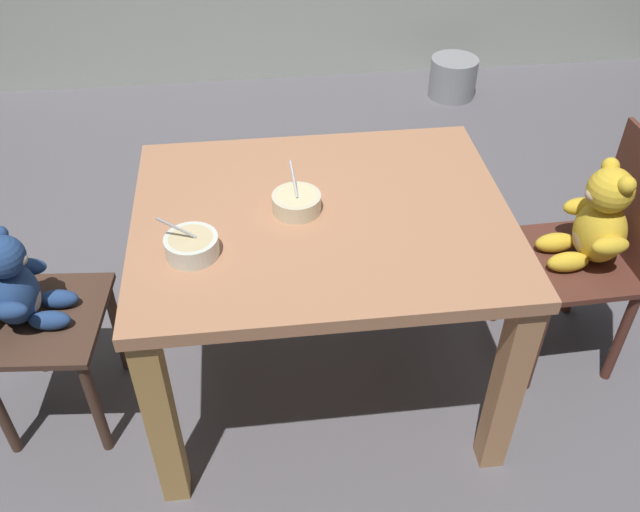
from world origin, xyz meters
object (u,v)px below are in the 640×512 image
(teddy_chair_near_left, at_px, (19,298))
(porridge_bowl_cream_center, at_px, (297,202))
(porridge_bowl_white_near_left, at_px, (192,246))
(teddy_chair_near_right, at_px, (595,234))
(metal_pail, at_px, (453,77))
(dining_table, at_px, (322,246))

(teddy_chair_near_left, xyz_separation_m, porridge_bowl_cream_center, (0.87, 0.04, 0.26))
(teddy_chair_near_left, xyz_separation_m, porridge_bowl_white_near_left, (0.56, -0.13, 0.26))
(teddy_chair_near_right, height_order, metal_pail, teddy_chair_near_right)
(dining_table, bearing_deg, metal_pail, 63.55)
(dining_table, bearing_deg, teddy_chair_near_right, 3.35)
(teddy_chair_near_right, bearing_deg, metal_pail, -95.30)
(porridge_bowl_white_near_left, distance_m, porridge_bowl_cream_center, 0.35)
(teddy_chair_near_left, bearing_deg, dining_table, 6.17)
(teddy_chair_near_left, relative_size, teddy_chair_near_right, 1.05)
(teddy_chair_near_right, xyz_separation_m, porridge_bowl_white_near_left, (-1.32, -0.21, 0.24))
(metal_pail, bearing_deg, dining_table, -116.45)
(dining_table, xyz_separation_m, porridge_bowl_white_near_left, (-0.38, -0.15, 0.16))
(porridge_bowl_white_near_left, height_order, metal_pail, porridge_bowl_white_near_left)
(dining_table, bearing_deg, porridge_bowl_cream_center, 164.34)
(dining_table, relative_size, teddy_chair_near_left, 1.23)
(porridge_bowl_cream_center, bearing_deg, porridge_bowl_white_near_left, -150.60)
(porridge_bowl_cream_center, bearing_deg, dining_table, -15.66)
(dining_table, relative_size, teddy_chair_near_right, 1.29)
(dining_table, bearing_deg, porridge_bowl_white_near_left, -158.26)
(porridge_bowl_white_near_left, bearing_deg, dining_table, 21.74)
(teddy_chair_near_right, distance_m, porridge_bowl_white_near_left, 1.36)
(teddy_chair_near_left, distance_m, porridge_bowl_cream_center, 0.91)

